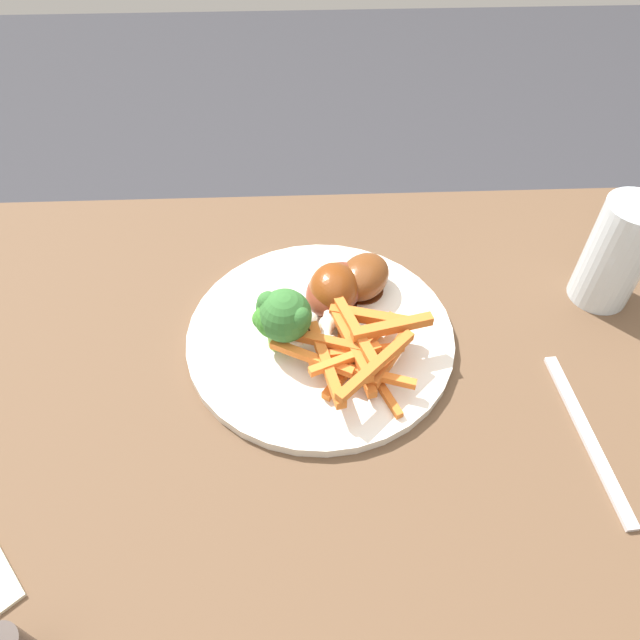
{
  "coord_description": "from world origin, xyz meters",
  "views": [
    {
      "loc": [
        0.0,
        -0.36,
        1.21
      ],
      "look_at": [
        0.02,
        0.05,
        0.75
      ],
      "focal_mm": 32.36,
      "sensor_mm": 36.0,
      "label": 1
    }
  ],
  "objects_px": {
    "dinner_plate": "(320,336)",
    "chicken_drumstick_near": "(361,280)",
    "broccoli_floret_middle": "(284,315)",
    "broccoli_floret_front": "(274,319)",
    "dining_table": "(307,434)",
    "carrot_fries_pile": "(357,348)",
    "fork": "(586,435)",
    "chicken_drumstick_far": "(333,291)",
    "chicken_drumstick_extra": "(333,291)",
    "water_glass": "(616,254)"
  },
  "relations": [
    {
      "from": "broccoli_floret_middle",
      "to": "carrot_fries_pile",
      "type": "height_order",
      "value": "broccoli_floret_middle"
    },
    {
      "from": "carrot_fries_pile",
      "to": "chicken_drumstick_near",
      "type": "distance_m",
      "value": 0.1
    },
    {
      "from": "broccoli_floret_front",
      "to": "dining_table",
      "type": "bearing_deg",
      "value": -51.16
    },
    {
      "from": "chicken_drumstick_far",
      "to": "chicken_drumstick_extra",
      "type": "relative_size",
      "value": 0.94
    },
    {
      "from": "dining_table",
      "to": "carrot_fries_pile",
      "type": "xyz_separation_m",
      "value": [
        0.05,
        0.01,
        0.15
      ]
    },
    {
      "from": "chicken_drumstick_near",
      "to": "water_glass",
      "type": "height_order",
      "value": "water_glass"
    },
    {
      "from": "dinner_plate",
      "to": "broccoli_floret_front",
      "type": "relative_size",
      "value": 4.58
    },
    {
      "from": "dinner_plate",
      "to": "fork",
      "type": "distance_m",
      "value": 0.29
    },
    {
      "from": "broccoli_floret_middle",
      "to": "water_glass",
      "type": "xyz_separation_m",
      "value": [
        0.37,
        0.07,
        0.01
      ]
    },
    {
      "from": "carrot_fries_pile",
      "to": "fork",
      "type": "bearing_deg",
      "value": -22.78
    },
    {
      "from": "dinner_plate",
      "to": "chicken_drumstick_near",
      "type": "xyz_separation_m",
      "value": [
        0.05,
        0.06,
        0.03
      ]
    },
    {
      "from": "fork",
      "to": "water_glass",
      "type": "relative_size",
      "value": 1.45
    },
    {
      "from": "carrot_fries_pile",
      "to": "water_glass",
      "type": "height_order",
      "value": "water_glass"
    },
    {
      "from": "broccoli_floret_middle",
      "to": "fork",
      "type": "xyz_separation_m",
      "value": [
        0.29,
        -0.12,
        -0.06
      ]
    },
    {
      "from": "dinner_plate",
      "to": "chicken_drumstick_extra",
      "type": "distance_m",
      "value": 0.05
    },
    {
      "from": "dinner_plate",
      "to": "chicken_drumstick_far",
      "type": "xyz_separation_m",
      "value": [
        0.02,
        0.04,
        0.03
      ]
    },
    {
      "from": "broccoli_floret_front",
      "to": "fork",
      "type": "distance_m",
      "value": 0.33
    },
    {
      "from": "dinner_plate",
      "to": "chicken_drumstick_near",
      "type": "bearing_deg",
      "value": 49.94
    },
    {
      "from": "broccoli_floret_middle",
      "to": "fork",
      "type": "bearing_deg",
      "value": -22.16
    },
    {
      "from": "dining_table",
      "to": "fork",
      "type": "distance_m",
      "value": 0.31
    },
    {
      "from": "dinner_plate",
      "to": "broccoli_floret_middle",
      "type": "distance_m",
      "value": 0.07
    },
    {
      "from": "fork",
      "to": "chicken_drumstick_near",
      "type": "bearing_deg",
      "value": 42.24
    },
    {
      "from": "broccoli_floret_middle",
      "to": "chicken_drumstick_extra",
      "type": "xyz_separation_m",
      "value": [
        0.05,
        0.06,
        -0.03
      ]
    },
    {
      "from": "dinner_plate",
      "to": "chicken_drumstick_near",
      "type": "relative_size",
      "value": 2.38
    },
    {
      "from": "dining_table",
      "to": "broccoli_floret_middle",
      "type": "distance_m",
      "value": 0.18
    },
    {
      "from": "chicken_drumstick_far",
      "to": "chicken_drumstick_extra",
      "type": "distance_m",
      "value": 0.01
    },
    {
      "from": "fork",
      "to": "broccoli_floret_middle",
      "type": "bearing_deg",
      "value": 63.49
    },
    {
      "from": "broccoli_floret_front",
      "to": "fork",
      "type": "xyz_separation_m",
      "value": [
        0.3,
        -0.12,
        -0.05
      ]
    },
    {
      "from": "dining_table",
      "to": "water_glass",
      "type": "distance_m",
      "value": 0.41
    },
    {
      "from": "dining_table",
      "to": "chicken_drumstick_far",
      "type": "height_order",
      "value": "chicken_drumstick_far"
    },
    {
      "from": "chicken_drumstick_near",
      "to": "water_glass",
      "type": "relative_size",
      "value": 0.95
    },
    {
      "from": "broccoli_floret_middle",
      "to": "chicken_drumstick_near",
      "type": "relative_size",
      "value": 0.6
    },
    {
      "from": "chicken_drumstick_near",
      "to": "chicken_drumstick_extra",
      "type": "relative_size",
      "value": 0.96
    },
    {
      "from": "dining_table",
      "to": "carrot_fries_pile",
      "type": "bearing_deg",
      "value": 10.72
    },
    {
      "from": "dinner_plate",
      "to": "broccoli_floret_middle",
      "type": "height_order",
      "value": "broccoli_floret_middle"
    },
    {
      "from": "water_glass",
      "to": "dinner_plate",
      "type": "bearing_deg",
      "value": -170.5
    },
    {
      "from": "dinner_plate",
      "to": "chicken_drumstick_extra",
      "type": "xyz_separation_m",
      "value": [
        0.02,
        0.04,
        0.03
      ]
    },
    {
      "from": "broccoli_floret_front",
      "to": "fork",
      "type": "height_order",
      "value": "broccoli_floret_front"
    },
    {
      "from": "dining_table",
      "to": "broccoli_floret_front",
      "type": "xyz_separation_m",
      "value": [
        -0.03,
        0.04,
        0.17
      ]
    },
    {
      "from": "dinner_plate",
      "to": "chicken_drumstick_extra",
      "type": "bearing_deg",
      "value": 68.87
    },
    {
      "from": "dining_table",
      "to": "chicken_drumstick_near",
      "type": "distance_m",
      "value": 0.2
    },
    {
      "from": "chicken_drumstick_extra",
      "to": "carrot_fries_pile",
      "type": "bearing_deg",
      "value": -76.55
    },
    {
      "from": "fork",
      "to": "water_glass",
      "type": "distance_m",
      "value": 0.22
    },
    {
      "from": "broccoli_floret_front",
      "to": "carrot_fries_pile",
      "type": "height_order",
      "value": "broccoli_floret_front"
    },
    {
      "from": "chicken_drumstick_far",
      "to": "dinner_plate",
      "type": "bearing_deg",
      "value": -112.77
    },
    {
      "from": "chicken_drumstick_near",
      "to": "water_glass",
      "type": "bearing_deg",
      "value": -0.68
    },
    {
      "from": "dining_table",
      "to": "dinner_plate",
      "type": "height_order",
      "value": "dinner_plate"
    },
    {
      "from": "chicken_drumstick_far",
      "to": "broccoli_floret_front",
      "type": "bearing_deg",
      "value": -141.16
    },
    {
      "from": "dining_table",
      "to": "carrot_fries_pile",
      "type": "height_order",
      "value": "carrot_fries_pile"
    },
    {
      "from": "broccoli_floret_front",
      "to": "broccoli_floret_middle",
      "type": "bearing_deg",
      "value": -5.44
    }
  ]
}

